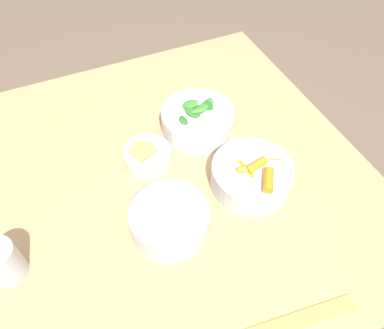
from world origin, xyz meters
name	(u,v)px	position (x,y,z in m)	size (l,w,h in m)	color
ground_plane	(166,296)	(0.00, 0.00, 0.00)	(10.00, 10.00, 0.00)	brown
dining_table	(153,208)	(0.00, 0.00, 0.64)	(1.04, 0.97, 0.75)	tan
bowl_carrots	(252,174)	(-0.22, 0.10, 0.79)	(0.19, 0.19, 0.08)	silver
bowl_greens	(198,119)	(-0.18, -0.12, 0.78)	(0.19, 0.19, 0.08)	silver
bowl_beans_hotdog	(171,220)	(0.00, 0.14, 0.78)	(0.17, 0.17, 0.07)	silver
bowl_cookies	(147,155)	(-0.02, -0.06, 0.77)	(0.12, 0.12, 0.05)	silver
ruler	(281,326)	(-0.11, 0.41, 0.75)	(0.30, 0.06, 0.00)	#EADB4C
cup	(3,262)	(0.33, 0.10, 0.80)	(0.07, 0.07, 0.09)	#B2B7C1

